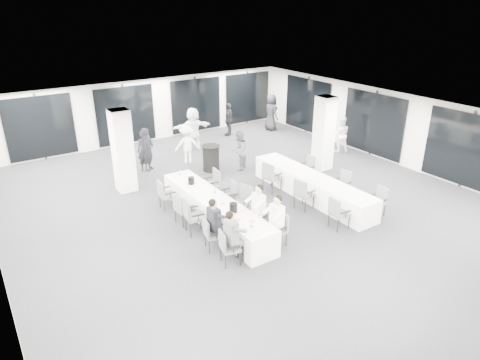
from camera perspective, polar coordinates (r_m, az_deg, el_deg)
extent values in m
cube|color=black|center=(13.72, 0.88, -3.23)|extent=(14.00, 16.00, 0.02)
cube|color=silver|center=(12.73, 0.96, 8.24)|extent=(14.00, 16.00, 0.02)
cube|color=beige|center=(17.89, 19.89, 6.55)|extent=(0.02, 16.00, 2.80)
cube|color=beige|center=(19.99, -12.36, 9.01)|extent=(14.00, 0.02, 2.80)
cube|color=black|center=(19.94, -12.27, 8.84)|extent=(13.60, 0.06, 2.50)
cube|color=black|center=(18.44, 17.28, 7.19)|extent=(0.06, 14.00, 2.50)
cube|color=white|center=(14.72, -15.36, 3.74)|extent=(0.60, 0.60, 2.80)
cube|color=white|center=(16.45, 11.12, 6.14)|extent=(0.60, 0.60, 2.80)
cube|color=white|center=(12.46, -3.36, -4.14)|extent=(0.90, 5.00, 0.75)
cube|color=white|center=(14.22, 9.48, -0.86)|extent=(0.90, 5.00, 0.75)
cylinder|color=black|center=(16.23, -3.88, 2.91)|extent=(0.62, 0.62, 0.98)
cylinder|color=black|center=(16.07, -3.93, 4.55)|extent=(0.71, 0.71, 0.02)
cube|color=#4C4F53|center=(10.59, -1.29, -9.07)|extent=(0.53, 0.54, 0.08)
cube|color=#4C4F53|center=(10.40, -2.40, -8.08)|extent=(0.16, 0.44, 0.44)
cylinder|color=black|center=(10.82, -2.57, -9.79)|extent=(0.03, 0.03, 0.39)
cylinder|color=black|center=(10.52, -1.92, -10.85)|extent=(0.03, 0.03, 0.39)
cylinder|color=black|center=(10.92, -0.65, -9.43)|extent=(0.03, 0.03, 0.39)
cylinder|color=black|center=(10.62, 0.05, -10.46)|extent=(0.03, 0.03, 0.39)
cube|color=black|center=(10.70, -1.71, -7.70)|extent=(0.32, 0.11, 0.04)
cube|color=black|center=(10.32, -0.86, -8.97)|extent=(0.32, 0.11, 0.04)
cube|color=#4C4F53|center=(11.20, -3.53, -7.29)|extent=(0.50, 0.52, 0.07)
cube|color=#4C4F53|center=(11.02, -4.56, -6.37)|extent=(0.14, 0.42, 0.42)
cylinder|color=black|center=(11.42, -4.67, -7.99)|extent=(0.03, 0.03, 0.37)
cylinder|color=black|center=(11.12, -4.11, -8.90)|extent=(0.03, 0.03, 0.37)
cylinder|color=black|center=(11.51, -2.91, -7.66)|extent=(0.03, 0.03, 0.37)
cylinder|color=black|center=(11.21, -2.31, -8.55)|extent=(0.03, 0.03, 0.37)
cube|color=black|center=(11.31, -3.91, -6.06)|extent=(0.31, 0.10, 0.04)
cube|color=black|center=(10.93, -3.17, -7.15)|extent=(0.31, 0.10, 0.04)
cube|color=#4C4F53|center=(11.94, -6.00, -4.92)|extent=(0.57, 0.59, 0.09)
cube|color=#4C4F53|center=(11.74, -7.15, -3.88)|extent=(0.14, 0.50, 0.50)
cylinder|color=black|center=(12.19, -7.24, -5.77)|extent=(0.04, 0.04, 0.44)
cylinder|color=black|center=(11.83, -6.59, -6.70)|extent=(0.04, 0.04, 0.44)
cylinder|color=black|center=(12.30, -5.32, -5.39)|extent=(0.04, 0.04, 0.44)
cylinder|color=black|center=(11.95, -4.62, -6.29)|extent=(0.04, 0.04, 0.44)
cube|color=black|center=(12.08, -6.45, -3.61)|extent=(0.37, 0.10, 0.04)
cube|color=black|center=(11.63, -5.60, -4.69)|extent=(0.37, 0.10, 0.04)
cube|color=#4C4F53|center=(12.48, -7.40, -3.90)|extent=(0.50, 0.52, 0.08)
cube|color=#4C4F53|center=(12.26, -8.32, -3.07)|extent=(0.11, 0.46, 0.46)
cylinder|color=black|center=(12.65, -8.59, -4.82)|extent=(0.04, 0.04, 0.41)
cylinder|color=black|center=(12.35, -7.62, -5.49)|extent=(0.04, 0.04, 0.41)
cylinder|color=black|center=(12.83, -7.08, -4.31)|extent=(0.04, 0.04, 0.41)
cylinder|color=black|center=(12.53, -6.09, -4.95)|extent=(0.04, 0.04, 0.41)
cube|color=black|center=(12.59, -8.05, -2.82)|extent=(0.34, 0.07, 0.04)
cube|color=black|center=(12.21, -6.81, -3.61)|extent=(0.34, 0.07, 0.04)
cube|color=#4C4F53|center=(13.43, -9.62, -2.02)|extent=(0.49, 0.51, 0.08)
cube|color=#4C4F53|center=(13.25, -10.58, -1.17)|extent=(0.09, 0.46, 0.46)
cylinder|color=black|center=(13.64, -10.62, -2.81)|extent=(0.04, 0.04, 0.41)
cylinder|color=black|center=(13.30, -10.05, -3.46)|extent=(0.04, 0.04, 0.41)
cylinder|color=black|center=(13.76, -9.07, -2.47)|extent=(0.04, 0.04, 0.41)
cylinder|color=black|center=(13.42, -8.47, -3.11)|extent=(0.04, 0.04, 0.41)
cube|color=black|center=(13.57, -10.03, -0.99)|extent=(0.34, 0.07, 0.04)
cube|color=black|center=(13.14, -9.29, -1.76)|extent=(0.34, 0.07, 0.04)
cube|color=#4C4F53|center=(11.40, 4.95, -6.71)|extent=(0.48, 0.49, 0.07)
cube|color=#4C4F53|center=(11.37, 5.88, -5.36)|extent=(0.11, 0.43, 0.43)
cylinder|color=black|center=(11.47, 6.20, -7.88)|extent=(0.03, 0.03, 0.38)
cylinder|color=black|center=(11.73, 5.22, -7.06)|extent=(0.03, 0.03, 0.38)
cylinder|color=black|center=(11.29, 4.59, -8.34)|extent=(0.03, 0.03, 0.38)
cylinder|color=black|center=(11.56, 3.63, -7.50)|extent=(0.03, 0.03, 0.38)
cube|color=black|center=(11.15, 5.60, -6.52)|extent=(0.32, 0.07, 0.04)
cube|color=black|center=(11.49, 4.37, -5.51)|extent=(0.32, 0.07, 0.04)
cube|color=#4C4F53|center=(11.96, 2.53, -5.15)|extent=(0.49, 0.50, 0.07)
cube|color=#4C4F53|center=(11.93, 3.42, -3.92)|extent=(0.13, 0.42, 0.42)
cylinder|color=black|center=(12.00, 3.68, -6.30)|extent=(0.03, 0.03, 0.37)
cylinder|color=black|center=(12.29, 2.90, -5.54)|extent=(0.03, 0.03, 0.37)
cylinder|color=black|center=(11.86, 2.10, -6.65)|extent=(0.03, 0.03, 0.37)
cylinder|color=black|center=(12.15, 1.36, -5.88)|extent=(0.03, 0.03, 0.37)
cube|color=black|center=(11.71, 3.03, -4.96)|extent=(0.31, 0.09, 0.04)
cube|color=black|center=(12.07, 2.07, -4.04)|extent=(0.31, 0.09, 0.04)
cube|color=#4C4F53|center=(12.58, 0.16, -3.27)|extent=(0.61, 0.63, 0.09)
cube|color=#4C4F53|center=(12.61, 0.88, -1.73)|extent=(0.19, 0.50, 0.50)
cylinder|color=black|center=(12.71, 1.53, -4.30)|extent=(0.04, 0.04, 0.44)
cylinder|color=black|center=(12.97, 0.08, -3.72)|extent=(0.04, 0.04, 0.44)
cylinder|color=black|center=(12.43, 0.24, -4.98)|extent=(0.04, 0.04, 0.44)
cylinder|color=black|center=(12.68, -1.22, -4.38)|extent=(0.04, 0.04, 0.44)
cube|color=black|center=(12.34, 1.10, -2.88)|extent=(0.37, 0.13, 0.04)
cube|color=black|center=(12.66, -0.75, -2.17)|extent=(0.37, 0.13, 0.04)
cube|color=#4C4F53|center=(13.15, -1.61, -2.28)|extent=(0.50, 0.52, 0.08)
cube|color=#4C4F53|center=(13.12, -0.78, -1.07)|extent=(0.12, 0.45, 0.45)
cylinder|color=black|center=(13.17, -0.48, -3.38)|extent=(0.03, 0.03, 0.40)
cylinder|color=black|center=(13.48, -1.19, -2.72)|extent=(0.03, 0.03, 0.40)
cylinder|color=black|center=(13.02, -2.03, -3.72)|extent=(0.03, 0.03, 0.40)
cylinder|color=black|center=(13.34, -2.71, -3.04)|extent=(0.03, 0.03, 0.40)
cube|color=black|center=(12.88, -1.17, -2.03)|extent=(0.33, 0.08, 0.04)
cube|color=black|center=(13.28, -2.06, -1.23)|extent=(0.33, 0.08, 0.04)
cube|color=#4C4F53|center=(13.98, -3.94, -0.67)|extent=(0.50, 0.52, 0.08)
cube|color=#4C4F53|center=(13.96, -3.15, 0.52)|extent=(0.10, 0.47, 0.46)
cylinder|color=black|center=(13.99, -2.82, -1.73)|extent=(0.04, 0.04, 0.41)
cylinder|color=black|center=(14.32, -3.52, -1.13)|extent=(0.04, 0.04, 0.41)
cylinder|color=black|center=(13.84, -4.32, -2.06)|extent=(0.04, 0.04, 0.41)
cylinder|color=black|center=(14.17, -4.99, -1.45)|extent=(0.04, 0.04, 0.41)
cube|color=black|center=(13.70, -3.52, -0.39)|extent=(0.34, 0.07, 0.04)
cube|color=black|center=(14.12, -4.39, 0.32)|extent=(0.34, 0.07, 0.04)
cube|color=#4C4F53|center=(12.45, 13.12, -4.40)|extent=(0.51, 0.53, 0.08)
cube|color=#4C4F53|center=(12.20, 12.44, -3.51)|extent=(0.11, 0.46, 0.46)
cylinder|color=black|center=(12.58, 11.74, -5.23)|extent=(0.04, 0.04, 0.41)
cylinder|color=black|center=(12.31, 12.90, -5.99)|extent=(0.04, 0.04, 0.41)
cylinder|color=black|center=(12.81, 13.15, -4.81)|extent=(0.04, 0.04, 0.41)
cylinder|color=black|center=(12.55, 14.31, -5.55)|extent=(0.04, 0.04, 0.41)
cube|color=black|center=(12.54, 12.47, -3.26)|extent=(0.34, 0.08, 0.04)
cube|color=black|center=(12.21, 13.94, -4.16)|extent=(0.34, 0.08, 0.04)
cube|color=#4C4F53|center=(13.38, 8.57, -1.93)|extent=(0.56, 0.58, 0.08)
cube|color=#4C4F53|center=(13.09, 8.02, -1.11)|extent=(0.15, 0.48, 0.48)
cylinder|color=black|center=(13.45, 7.26, -2.92)|extent=(0.04, 0.04, 0.43)
cylinder|color=black|center=(13.22, 8.66, -3.48)|extent=(0.04, 0.04, 0.43)
cylinder|color=black|center=(13.75, 8.36, -2.38)|extent=(0.04, 0.04, 0.43)
cylinder|color=black|center=(13.53, 9.75, -2.92)|extent=(0.04, 0.04, 0.43)
cube|color=black|center=(13.45, 7.74, -0.91)|extent=(0.36, 0.10, 0.04)
cube|color=black|center=(13.16, 9.51, -1.57)|extent=(0.36, 0.10, 0.04)
cube|color=#4C4F53|center=(14.50, 4.33, 0.36)|extent=(0.58, 0.60, 0.09)
cube|color=#4C4F53|center=(14.22, 3.72, 1.20)|extent=(0.15, 0.50, 0.50)
cylinder|color=black|center=(14.59, 3.10, -0.59)|extent=(0.04, 0.04, 0.44)
cylinder|color=black|center=(14.32, 4.36, -1.09)|extent=(0.04, 0.04, 0.44)
cylinder|color=black|center=(14.88, 4.24, -0.13)|extent=(0.04, 0.04, 0.44)
cylinder|color=black|center=(14.62, 5.50, -0.61)|extent=(0.04, 0.04, 0.44)
cube|color=black|center=(14.60, 3.57, 1.33)|extent=(0.37, 0.11, 0.04)
cube|color=black|center=(14.26, 5.16, 0.74)|extent=(0.37, 0.11, 0.04)
cube|color=#4C4F53|center=(13.48, 17.71, -2.88)|extent=(0.46, 0.47, 0.07)
cube|color=#4C4F53|center=(13.52, 18.43, -1.72)|extent=(0.08, 0.43, 0.43)
cylinder|color=black|center=(13.60, 18.70, -3.85)|extent=(0.03, 0.03, 0.38)
cylinder|color=black|center=(13.81, 17.58, -3.27)|extent=(0.03, 0.03, 0.38)
cylinder|color=black|center=(13.34, 17.62, -4.23)|extent=(0.03, 0.03, 0.38)
cylinder|color=black|center=(13.56, 16.49, -3.63)|extent=(0.03, 0.03, 0.38)
cube|color=black|center=(13.28, 18.51, -2.63)|extent=(0.32, 0.06, 0.04)
cube|color=black|center=(13.55, 17.09, -1.92)|extent=(0.32, 0.06, 0.04)
cube|color=#4C4F53|center=(14.30, 13.37, -0.79)|extent=(0.49, 0.51, 0.08)
cube|color=#4C4F53|center=(14.36, 13.98, 0.39)|extent=(0.11, 0.45, 0.44)
cylinder|color=black|center=(14.44, 14.36, -1.68)|extent=(0.03, 0.03, 0.40)
cylinder|color=black|center=(14.64, 13.15, -1.21)|extent=(0.03, 0.03, 0.40)
cylinder|color=black|center=(14.15, 13.42, -2.11)|extent=(0.03, 0.03, 0.40)
cylinder|color=black|center=(14.36, 12.20, -1.62)|extent=(0.03, 0.03, 0.40)
cube|color=black|center=(14.11, 14.20, -0.48)|extent=(0.33, 0.07, 0.04)
cube|color=black|center=(14.37, 12.67, 0.11)|extent=(0.33, 0.07, 0.04)
cube|color=#4C4F53|center=(15.41, 8.77, 1.38)|extent=(0.50, 0.52, 0.08)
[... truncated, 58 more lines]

